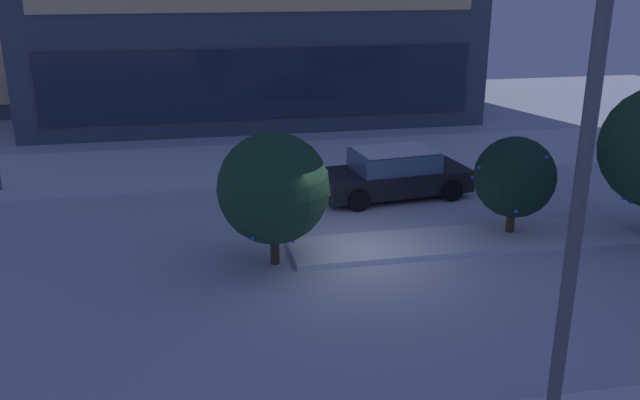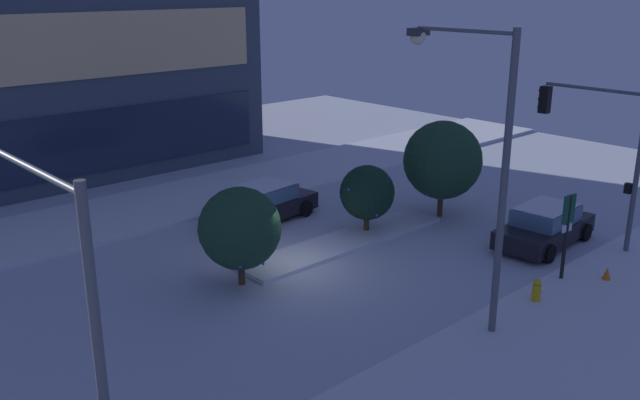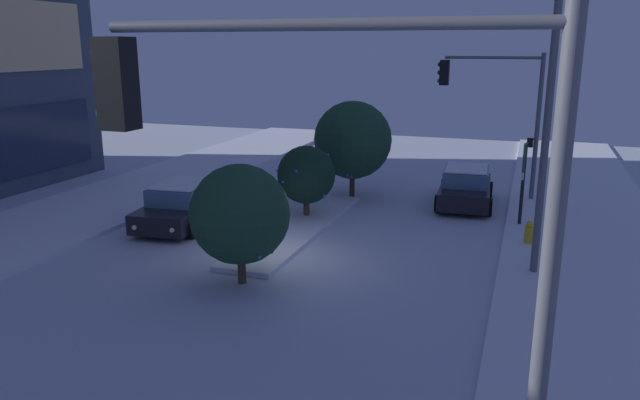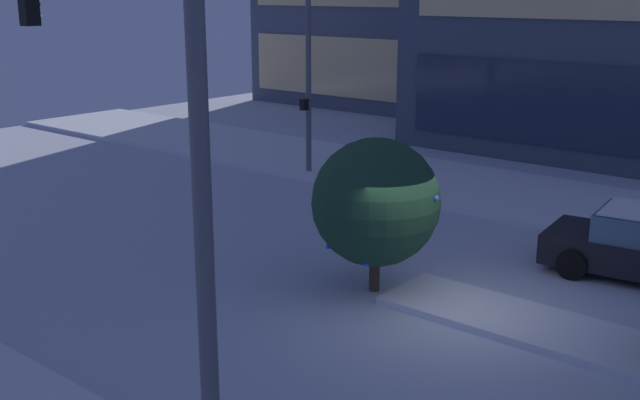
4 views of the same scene
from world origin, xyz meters
name	(u,v)px [view 2 (image 2 of 4)]	position (x,y,z in m)	size (l,w,h in m)	color
ground	(286,270)	(0.00, 0.00, 0.00)	(52.00, 52.00, 0.00)	silver
curb_strip_near	(518,375)	(0.00, -8.89, 0.07)	(52.00, 5.20, 0.14)	silver
curb_strip_far	(153,207)	(0.00, 8.89, 0.07)	(52.00, 5.20, 0.14)	silver
median_strip	(345,241)	(3.18, 0.42, 0.07)	(9.00, 1.80, 0.14)	silver
car_near	(545,226)	(8.49, -4.61, 0.71)	(4.62, 2.31, 1.49)	black
car_far	(263,204)	(2.52, 4.46, 0.71)	(4.84, 2.54, 1.49)	black
traffic_light_corner_near_left	(46,273)	(-9.67, -5.26, 4.49)	(0.32, 4.96, 6.54)	#565960
traffic_light_corner_near_right	(597,137)	(9.79, -5.53, 4.02)	(0.32, 4.09, 5.86)	#565960
street_lamp_arched	(478,140)	(1.30, -6.36, 5.33)	(0.56, 3.30, 8.22)	#565960
fire_hydrant	(536,292)	(3.85, -7.06, 0.41)	(0.48, 0.26, 0.84)	gold
parking_info_sign	(567,227)	(5.92, -6.74, 1.89)	(0.55, 0.13, 2.95)	black
decorated_tree_median	(367,193)	(4.54, 0.62, 1.63)	(2.10, 2.12, 2.68)	#473323
decorated_tree_left_of_median	(443,160)	(8.22, -0.03, 2.38)	(3.18, 3.25, 3.98)	#473323
decorated_tree_right_of_median	(240,228)	(-1.77, 0.09, 1.90)	(2.64, 2.62, 3.21)	#473323
construction_cone	(607,275)	(6.91, -7.77, 0.28)	(0.36, 0.36, 0.55)	orange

